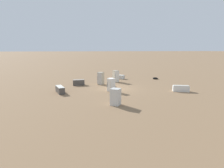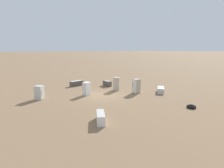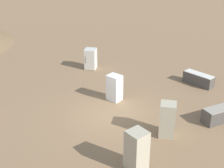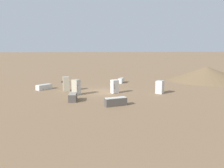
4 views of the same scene
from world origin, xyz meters
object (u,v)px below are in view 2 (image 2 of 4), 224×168
(discarded_fridge_3, at_px, (136,86))
(discarded_fridge_6, at_px, (117,84))
(discarded_fridge_7, at_px, (77,83))
(discarded_fridge_4, at_px, (101,117))
(discarded_fridge_5, at_px, (161,90))
(discarded_fridge_1, at_px, (87,89))
(scrap_tire, at_px, (191,107))
(discarded_fridge_2, at_px, (107,83))
(discarded_fridge_0, at_px, (39,93))

(discarded_fridge_3, bearing_deg, discarded_fridge_6, 16.79)
(discarded_fridge_7, bearing_deg, discarded_fridge_3, -162.44)
(discarded_fridge_4, relative_size, discarded_fridge_6, 1.10)
(discarded_fridge_5, bearing_deg, discarded_fridge_4, -112.19)
(discarded_fridge_3, bearing_deg, discarded_fridge_4, 116.29)
(discarded_fridge_3, distance_m, discarded_fridge_4, 9.43)
(discarded_fridge_1, bearing_deg, scrap_tire, -76.30)
(discarded_fridge_2, distance_m, discarded_fridge_7, 4.45)
(discarded_fridge_6, xyz_separation_m, discarded_fridge_7, (-5.37, -3.40, -0.47))
(discarded_fridge_4, height_order, discarded_fridge_6, discarded_fridge_6)
(discarded_fridge_3, bearing_deg, discarded_fridge_2, 0.43)
(discarded_fridge_5, bearing_deg, discarded_fridge_3, -159.06)
(discarded_fridge_1, xyz_separation_m, discarded_fridge_7, (-5.60, 0.89, -0.39))
(discarded_fridge_1, distance_m, discarded_fridge_6, 4.30)
(discarded_fridge_6, bearing_deg, discarded_fridge_5, -92.46)
(discarded_fridge_0, bearing_deg, discarded_fridge_1, 120.36)
(discarded_fridge_4, height_order, discarded_fridge_5, discarded_fridge_4)
(discarded_fridge_2, distance_m, discarded_fridge_6, 3.01)
(discarded_fridge_1, height_order, scrap_tire, discarded_fridge_1)
(discarded_fridge_4, bearing_deg, discarded_fridge_2, 82.86)
(discarded_fridge_0, relative_size, discarded_fridge_4, 0.79)
(discarded_fridge_0, relative_size, discarded_fridge_1, 0.96)
(discarded_fridge_2, xyz_separation_m, scrap_tire, (12.43, 1.49, -0.25))
(discarded_fridge_0, relative_size, scrap_tire, 1.79)
(discarded_fridge_4, distance_m, discarded_fridge_5, 11.26)
(discarded_fridge_0, bearing_deg, discarded_fridge_4, 58.99)
(discarded_fridge_4, bearing_deg, discarded_fridge_0, 132.54)
(discarded_fridge_2, xyz_separation_m, discarded_fridge_3, (5.48, 0.84, 0.48))
(discarded_fridge_6, bearing_deg, discarded_fridge_4, -177.85)
(discarded_fridge_0, bearing_deg, discarded_fridge_2, 144.72)
(discarded_fridge_3, bearing_deg, discarded_fridge_5, -124.43)
(discarded_fridge_0, distance_m, discarded_fridge_4, 9.05)
(discarded_fridge_3, bearing_deg, scrap_tire, 177.12)
(discarded_fridge_2, height_order, discarded_fridge_6, discarded_fridge_6)
(discarded_fridge_1, xyz_separation_m, discarded_fridge_3, (2.29, 5.47, 0.10))
(discarded_fridge_1, distance_m, discarded_fridge_7, 5.68)
(discarded_fridge_7, height_order, scrap_tire, discarded_fridge_7)
(discarded_fridge_3, xyz_separation_m, discarded_fridge_4, (5.34, -7.76, -0.50))
(discarded_fridge_2, bearing_deg, scrap_tire, 101.96)
(discarded_fridge_4, distance_m, discarded_fridge_6, 10.27)
(discarded_fridge_1, height_order, discarded_fridge_6, discarded_fridge_6)
(discarded_fridge_0, distance_m, discarded_fridge_3, 10.93)
(discarded_fridge_7, xyz_separation_m, scrap_tire, (14.84, 5.23, -0.24))
(discarded_fridge_1, bearing_deg, discarded_fridge_5, -43.76)
(discarded_fridge_4, height_order, scrap_tire, discarded_fridge_4)
(discarded_fridge_7, bearing_deg, discarded_fridge_2, -135.36)
(discarded_fridge_2, bearing_deg, discarded_fridge_6, 88.52)
(discarded_fridge_2, relative_size, scrap_tire, 1.92)
(discarded_fridge_1, distance_m, scrap_tire, 11.10)
(discarded_fridge_5, bearing_deg, discarded_fridge_0, -152.37)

